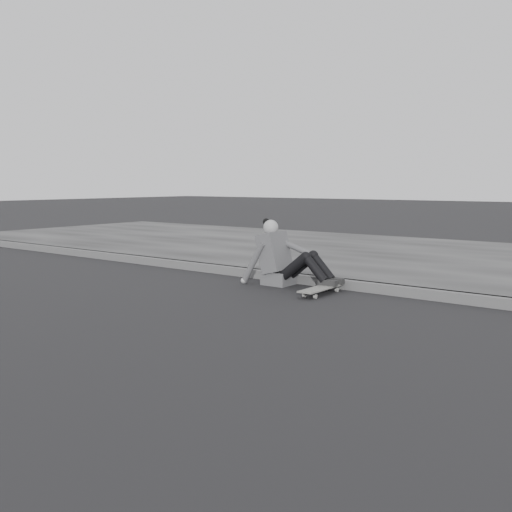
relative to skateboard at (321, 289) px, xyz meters
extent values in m
plane|color=black|center=(1.50, -2.06, -0.07)|extent=(80.00, 80.00, 0.00)
cube|color=#505050|center=(1.50, 0.52, -0.01)|extent=(24.00, 0.16, 0.12)
cylinder|color=gray|center=(-0.07, -0.26, -0.04)|extent=(0.03, 0.05, 0.05)
cylinder|color=gray|center=(0.07, -0.26, -0.04)|extent=(0.03, 0.05, 0.05)
cylinder|color=gray|center=(-0.07, 0.26, -0.04)|extent=(0.03, 0.05, 0.05)
cylinder|color=gray|center=(0.07, 0.26, -0.04)|extent=(0.03, 0.05, 0.05)
cube|color=#2D2D2F|center=(0.00, -0.26, -0.02)|extent=(0.16, 0.04, 0.03)
cube|color=#2D2D2F|center=(0.00, 0.26, -0.02)|extent=(0.16, 0.04, 0.03)
cube|color=slate|center=(0.00, 0.00, 0.01)|extent=(0.20, 0.78, 0.02)
cube|color=#4B4B4D|center=(-0.80, 0.25, 0.02)|extent=(0.36, 0.34, 0.18)
cube|color=#4B4B4D|center=(-0.87, 0.25, 0.36)|extent=(0.37, 0.40, 0.57)
cube|color=#4B4B4D|center=(-1.00, 0.25, 0.48)|extent=(0.14, 0.30, 0.20)
cylinder|color=#9B9B9B|center=(-0.92, 0.25, 0.60)|extent=(0.09, 0.09, 0.08)
sphere|color=#9B9B9B|center=(-0.93, 0.25, 0.69)|extent=(0.20, 0.20, 0.20)
sphere|color=black|center=(-1.02, 0.27, 0.76)|extent=(0.09, 0.09, 0.09)
cylinder|color=black|center=(-0.49, 0.16, 0.21)|extent=(0.43, 0.13, 0.39)
cylinder|color=black|center=(-0.49, 0.34, 0.21)|extent=(0.43, 0.13, 0.39)
cylinder|color=black|center=(-0.19, 0.16, 0.21)|extent=(0.35, 0.11, 0.36)
cylinder|color=black|center=(-0.19, 0.34, 0.21)|extent=(0.35, 0.11, 0.36)
sphere|color=black|center=(-0.32, 0.16, 0.35)|extent=(0.13, 0.13, 0.13)
sphere|color=black|center=(-0.32, 0.34, 0.35)|extent=(0.13, 0.13, 0.13)
cube|color=#252525|center=(0.00, 0.16, 0.05)|extent=(0.24, 0.08, 0.07)
cube|color=#252525|center=(0.00, 0.34, 0.05)|extent=(0.24, 0.08, 0.07)
cylinder|color=#4B4B4D|center=(-1.07, 0.04, 0.22)|extent=(0.38, 0.08, 0.58)
sphere|color=#9B9B9B|center=(-1.22, 0.03, -0.03)|extent=(0.08, 0.08, 0.08)
cylinder|color=#4B4B4D|center=(-0.63, 0.41, 0.42)|extent=(0.48, 0.08, 0.21)
camera|label=1|loc=(3.46, -5.92, 1.27)|focal=40.00mm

